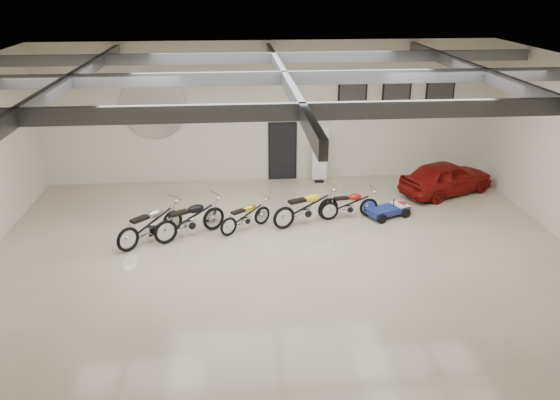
{
  "coord_description": "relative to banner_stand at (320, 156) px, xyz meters",
  "views": [
    {
      "loc": [
        -1.23,
        -13.11,
        7.01
      ],
      "look_at": [
        0.0,
        1.2,
        1.1
      ],
      "focal_mm": 35.0,
      "sensor_mm": 36.0,
      "label": 1
    }
  ],
  "objects": [
    {
      "name": "poster_right",
      "position": [
        4.38,
        0.46,
        2.11
      ],
      "size": [
        1.05,
        0.08,
        1.35
      ],
      "primitive_type": null,
      "color": "black",
      "rests_on": "back_wall"
    },
    {
      "name": "motorcycle_black",
      "position": [
        -4.4,
        -4.17,
        -0.42
      ],
      "size": [
        2.23,
        1.72,
        1.14
      ],
      "primitive_type": null,
      "rotation": [
        0.0,
        0.0,
        0.55
      ],
      "color": "silver",
      "rests_on": "floor"
    },
    {
      "name": "go_kart",
      "position": [
        1.8,
        -3.23,
        -0.69
      ],
      "size": [
        1.81,
        1.33,
        0.6
      ],
      "primitive_type": null,
      "rotation": [
        0.0,
        0.0,
        0.4
      ],
      "color": "navy",
      "rests_on": "floor"
    },
    {
      "name": "motorcycle_yellow",
      "position": [
        -0.95,
        -3.61,
        -0.42
      ],
      "size": [
        2.28,
        1.44,
        1.14
      ],
      "primitive_type": null,
      "rotation": [
        0.0,
        0.0,
        0.38
      ],
      "color": "silver",
      "rests_on": "floor"
    },
    {
      "name": "oil_sign",
      "position": [
        0.08,
        0.45,
        0.71
      ],
      "size": [
        0.72,
        0.1,
        0.72
      ],
      "primitive_type": null,
      "color": "white",
      "rests_on": "back_wall"
    },
    {
      "name": "vintage_car",
      "position": [
        4.18,
        -1.5,
        -0.41
      ],
      "size": [
        2.64,
        3.69,
        1.17
      ],
      "primitive_type": "imported",
      "rotation": [
        0.0,
        0.0,
        1.98
      ],
      "color": "maroon",
      "rests_on": "floor"
    },
    {
      "name": "ceiling_beams",
      "position": [
        -1.82,
        -5.5,
        3.76
      ],
      "size": [
        15.8,
        11.8,
        0.32
      ],
      "primitive_type": null,
      "color": "#53565B",
      "rests_on": "ceiling"
    },
    {
      "name": "motorcycle_red",
      "position": [
        0.43,
        -3.29,
        -0.51
      ],
      "size": [
        1.91,
        0.83,
        0.96
      ],
      "primitive_type": null,
      "rotation": [
        0.0,
        0.0,
        0.14
      ],
      "color": "silver",
      "rests_on": "floor"
    },
    {
      "name": "floor",
      "position": [
        -1.82,
        -5.5,
        -0.99
      ],
      "size": [
        16.0,
        12.0,
        0.01
      ],
      "primitive_type": "cube",
      "color": "#C1B793",
      "rests_on": "ground"
    },
    {
      "name": "motorcycle_gold",
      "position": [
        -2.8,
        -3.87,
        -0.53
      ],
      "size": [
        1.76,
        1.47,
        0.92
      ],
      "primitive_type": null,
      "rotation": [
        0.0,
        0.0,
        0.61
      ],
      "color": "silver",
      "rests_on": "floor"
    },
    {
      "name": "poster_mid",
      "position": [
        2.78,
        0.46,
        2.11
      ],
      "size": [
        1.05,
        0.08,
        1.35
      ],
      "primitive_type": null,
      "color": "black",
      "rests_on": "back_wall"
    },
    {
      "name": "motorcycle_silver",
      "position": [
        -5.49,
        -4.43,
        -0.42
      ],
      "size": [
        2.04,
        2.0,
        1.13
      ],
      "primitive_type": null,
      "rotation": [
        0.0,
        0.0,
        0.76
      ],
      "color": "silver",
      "rests_on": "floor"
    },
    {
      "name": "door",
      "position": [
        -1.32,
        0.45,
        0.06
      ],
      "size": [
        0.92,
        0.08,
        2.1
      ],
      "primitive_type": "cube",
      "color": "black",
      "rests_on": "back_wall"
    },
    {
      "name": "logo_plaque",
      "position": [
        -5.82,
        0.45,
        1.81
      ],
      "size": [
        2.3,
        0.06,
        1.16
      ],
      "primitive_type": null,
      "color": "silver",
      "rests_on": "back_wall"
    },
    {
      "name": "poster_left",
      "position": [
        1.18,
        0.46,
        2.11
      ],
      "size": [
        1.05,
        0.08,
        1.35
      ],
      "primitive_type": null,
      "color": "black",
      "rests_on": "back_wall"
    },
    {
      "name": "ceiling",
      "position": [
        -1.82,
        -5.5,
        4.01
      ],
      "size": [
        16.0,
        12.0,
        0.01
      ],
      "primitive_type": "cube",
      "color": "gray",
      "rests_on": "back_wall"
    },
    {
      "name": "back_wall",
      "position": [
        -1.82,
        0.5,
        1.51
      ],
      "size": [
        16.0,
        0.02,
        5.0
      ],
      "primitive_type": "cube",
      "color": "beige",
      "rests_on": "floor"
    },
    {
      "name": "banner_stand",
      "position": [
        0.0,
        0.0,
        0.0
      ],
      "size": [
        0.54,
        0.23,
        1.98
      ],
      "primitive_type": null,
      "rotation": [
        0.0,
        0.0,
        -0.03
      ],
      "color": "white",
      "rests_on": "floor"
    }
  ]
}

